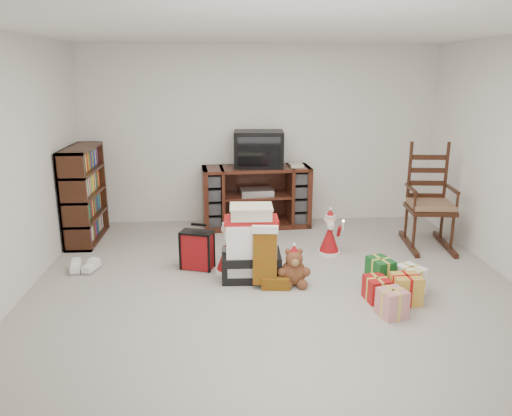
{
  "coord_description": "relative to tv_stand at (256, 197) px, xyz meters",
  "views": [
    {
      "loc": [
        -0.49,
        -4.59,
        2.15
      ],
      "look_at": [
        -0.16,
        0.6,
        0.71
      ],
      "focal_mm": 35.0,
      "sensor_mm": 36.0,
      "label": 1
    }
  ],
  "objects": [
    {
      "name": "teddy_bear",
      "position": [
        0.26,
        -2.05,
        -0.25
      ],
      "size": [
        0.26,
        0.23,
        0.39
      ],
      "color": "brown",
      "rests_on": "floor"
    },
    {
      "name": "mrs_claus_figurine",
      "position": [
        -0.4,
        -1.67,
        -0.18
      ],
      "size": [
        0.32,
        0.3,
        0.65
      ],
      "color": "maroon",
      "rests_on": "floor"
    },
    {
      "name": "tv_stand",
      "position": [
        0.0,
        0.0,
        0.0
      ],
      "size": [
        1.53,
        0.65,
        0.85
      ],
      "rotation": [
        0.0,
        0.0,
        0.08
      ],
      "color": "#462014",
      "rests_on": "floor"
    },
    {
      "name": "gift_cluster",
      "position": [
        1.15,
        -2.44,
        -0.31
      ],
      "size": [
        0.71,
        0.8,
        0.24
      ],
      "color": "#A31213",
      "rests_on": "floor"
    },
    {
      "name": "room",
      "position": [
        0.06,
        -2.2,
        0.82
      ],
      "size": [
        5.01,
        5.01,
        2.51
      ],
      "color": "#B2ACA3",
      "rests_on": "ground"
    },
    {
      "name": "gift_pile",
      "position": [
        -0.17,
        -1.83,
        -0.09
      ],
      "size": [
        0.63,
        0.46,
        0.78
      ],
      "rotation": [
        0.0,
        0.0,
        -0.02
      ],
      "color": "black",
      "rests_on": "floor"
    },
    {
      "name": "crt_television",
      "position": [
        0.04,
        0.03,
        0.67
      ],
      "size": [
        0.69,
        0.52,
        0.49
      ],
      "rotation": [
        0.0,
        0.0,
        -0.05
      ],
      "color": "black",
      "rests_on": "tv_stand"
    },
    {
      "name": "rocking_chair",
      "position": [
        2.1,
        -0.93,
        0.03
      ],
      "size": [
        0.63,
        0.94,
        1.34
      ],
      "rotation": [
        0.0,
        0.0,
        -0.11
      ],
      "color": "#381D0F",
      "rests_on": "floor"
    },
    {
      "name": "stocking",
      "position": [
        -0.04,
        -2.09,
        -0.1
      ],
      "size": [
        0.32,
        0.16,
        0.66
      ],
      "primitive_type": null,
      "rotation": [
        0.0,
        0.0,
        -0.09
      ],
      "color": "#0B6B0D",
      "rests_on": "floor"
    },
    {
      "name": "red_suitcase",
      "position": [
        -0.76,
        -1.55,
        -0.21
      ],
      "size": [
        0.37,
        0.27,
        0.51
      ],
      "rotation": [
        0.0,
        0.0,
        -0.3
      ],
      "color": "maroon",
      "rests_on": "floor"
    },
    {
      "name": "santa_figurine",
      "position": [
        0.81,
        -1.17,
        -0.21
      ],
      "size": [
        0.27,
        0.26,
        0.56
      ],
      "color": "maroon",
      "rests_on": "floor"
    },
    {
      "name": "sneaker_pair",
      "position": [
        -2.01,
        -1.56,
        -0.38
      ],
      "size": [
        0.33,
        0.28,
        0.09
      ],
      "rotation": [
        0.0,
        0.0,
        -0.02
      ],
      "color": "white",
      "rests_on": "floor"
    },
    {
      "name": "bookshelf",
      "position": [
        -2.24,
        -0.45,
        0.16
      ],
      "size": [
        0.33,
        1.0,
        1.22
      ],
      "color": "#381D0F",
      "rests_on": "floor"
    }
  ]
}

